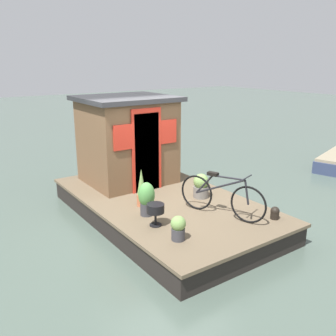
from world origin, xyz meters
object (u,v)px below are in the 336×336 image
bicycle (221,196)px  potted_plant_fern (142,188)px  potted_plant_thyme (147,198)px  charcoal_grill (155,210)px  mooring_bollard (275,213)px  potted_plant_succulent (201,186)px  houseboat_cabin (127,139)px  potted_plant_basil (178,228)px

bicycle → potted_plant_fern: size_ratio=2.20×
potted_plant_thyme → charcoal_grill: (-0.48, 0.12, -0.03)m
bicycle → potted_plant_thyme: size_ratio=2.62×
mooring_bollard → potted_plant_fern: bearing=40.5°
potted_plant_fern → mooring_bollard: size_ratio=3.25×
potted_plant_succulent → charcoal_grill: bearing=111.9°
bicycle → potted_plant_succulent: (0.94, -0.31, -0.13)m
potted_plant_succulent → houseboat_cabin: bearing=20.5°
potted_plant_thyme → mooring_bollard: potted_plant_thyme is taller
houseboat_cabin → potted_plant_succulent: bearing=-159.5°
potted_plant_basil → mooring_bollard: (-0.34, -1.91, -0.10)m
potted_plant_basil → mooring_bollard: potted_plant_basil is taller
potted_plant_basil → potted_plant_succulent: 1.98m
potted_plant_basil → potted_plant_succulent: (1.27, -1.53, 0.04)m
potted_plant_basil → mooring_bollard: 1.95m
potted_plant_thyme → charcoal_grill: bearing=166.2°
houseboat_cabin → charcoal_grill: 2.69m
potted_plant_basil → potted_plant_thyme: bearing=-5.8°
houseboat_cabin → charcoal_grill: size_ratio=5.17×
bicycle → potted_plant_succulent: bicycle is taller
bicycle → potted_plant_basil: 1.27m
charcoal_grill → mooring_bollard: 2.17m
houseboat_cabin → potted_plant_basil: (-3.11, 0.84, -0.79)m
bicycle → potted_plant_basil: size_ratio=4.08×
houseboat_cabin → potted_plant_fern: (-1.54, 0.56, -0.64)m
potted_plant_succulent → charcoal_grill: size_ratio=1.28×
potted_plant_thyme → mooring_bollard: size_ratio=2.74×
potted_plant_fern → charcoal_grill: bearing=163.2°
potted_plant_fern → potted_plant_succulent: bearing=-103.8°
potted_plant_thyme → mooring_bollard: (-1.47, -1.80, -0.22)m
bicycle → potted_plant_succulent: bearing=-18.4°
charcoal_grill → houseboat_cabin: bearing=-18.9°
houseboat_cabin → potted_plant_thyme: 2.21m
potted_plant_basil → charcoal_grill: (0.65, 0.00, 0.09)m
houseboat_cabin → mooring_bollard: houseboat_cabin is taller
potted_plant_succulent → potted_plant_fern: 1.29m
potted_plant_basil → potted_plant_fern: (1.57, -0.28, 0.15)m
potted_plant_thyme → potted_plant_succulent: bearing=-84.4°
potted_plant_thyme → potted_plant_fern: (0.44, -0.16, 0.03)m
potted_plant_basil → potted_plant_thyme: potted_plant_thyme is taller
bicycle → mooring_bollard: bearing=-133.7°
potted_plant_basil → potted_plant_thyme: 1.14m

